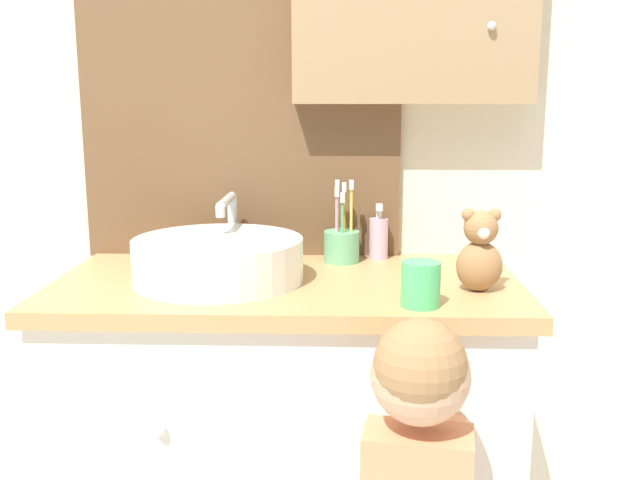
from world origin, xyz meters
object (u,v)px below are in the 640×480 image
(toothbrush_holder, at_px, (342,243))
(soap_dispenser, at_px, (379,237))
(drinking_cup, at_px, (421,284))
(sink_basin, at_px, (219,258))
(teddy_bear, at_px, (480,252))

(toothbrush_holder, relative_size, soap_dispenser, 1.44)
(soap_dispenser, relative_size, drinking_cup, 1.57)
(soap_dispenser, distance_m, drinking_cup, 0.41)
(sink_basin, relative_size, soap_dispenser, 3.02)
(teddy_bear, height_order, drinking_cup, teddy_bear)
(teddy_bear, relative_size, drinking_cup, 1.97)
(teddy_bear, bearing_deg, soap_dispenser, 124.00)
(drinking_cup, bearing_deg, soap_dispenser, 98.72)
(sink_basin, bearing_deg, teddy_bear, -6.53)
(soap_dispenser, xyz_separation_m, drinking_cup, (0.06, -0.41, -0.01))
(toothbrush_holder, bearing_deg, sink_basin, -144.91)
(sink_basin, height_order, toothbrush_holder, toothbrush_holder)
(sink_basin, bearing_deg, soap_dispenser, 32.14)
(soap_dispenser, bearing_deg, toothbrush_holder, -157.68)
(toothbrush_holder, xyz_separation_m, drinking_cup, (0.15, -0.37, -0.00))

